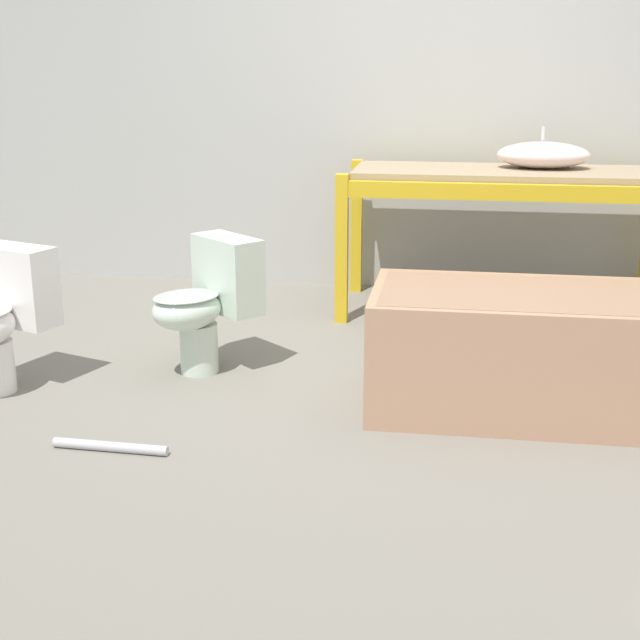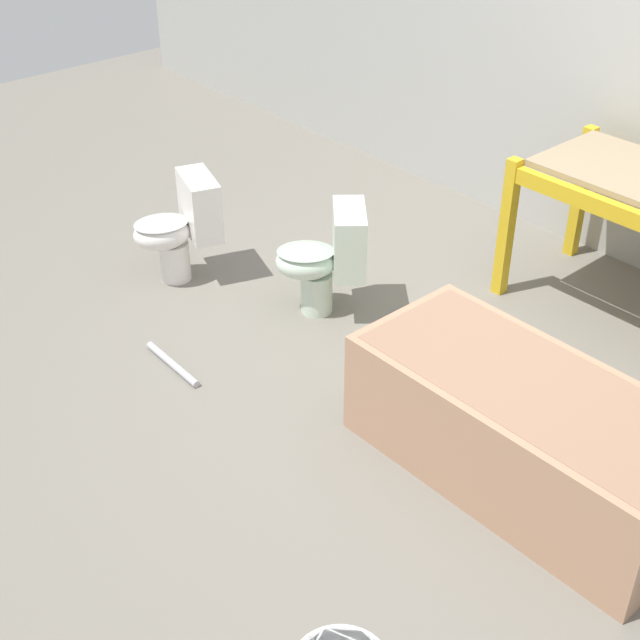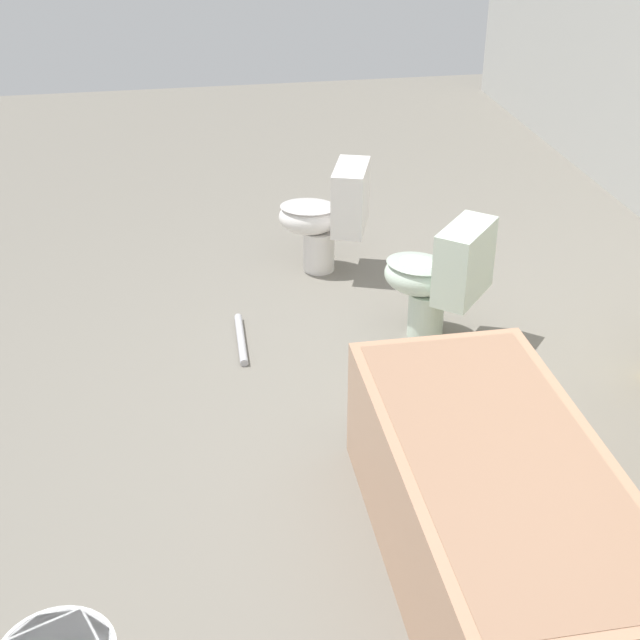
% 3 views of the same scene
% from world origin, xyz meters
% --- Properties ---
extents(ground_plane, '(12.00, 12.00, 0.00)m').
position_xyz_m(ground_plane, '(0.00, 0.00, 0.00)').
color(ground_plane, slate).
extents(bathtub_main, '(1.57, 0.72, 0.53)m').
position_xyz_m(bathtub_main, '(0.76, -0.29, 0.30)').
color(bathtub_main, tan).
rests_on(bathtub_main, ground_plane).
extents(toilet_near, '(0.58, 0.60, 0.65)m').
position_xyz_m(toilet_near, '(-0.86, -0.01, 0.36)').
color(toilet_near, silver).
rests_on(toilet_near, ground_plane).
extents(toilet_far, '(0.48, 0.59, 0.65)m').
position_xyz_m(toilet_far, '(-1.73, -0.41, 0.36)').
color(toilet_far, white).
rests_on(toilet_far, ground_plane).
extents(loose_pipe, '(0.47, 0.05, 0.04)m').
position_xyz_m(loose_pipe, '(-0.98, -1.01, 0.02)').
color(loose_pipe, '#B7B7BC').
rests_on(loose_pipe, ground_plane).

